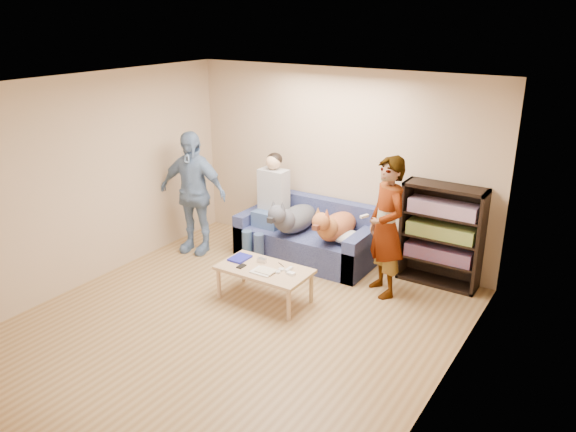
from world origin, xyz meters
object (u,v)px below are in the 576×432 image
Objects in this scene: notebook_blue at (240,258)px; sofa at (307,239)px; person_standing_right at (386,227)px; dog_tan at (335,226)px; coffee_table at (264,272)px; dog_gray at (293,218)px; camera_silver at (262,260)px; bookshelf at (442,233)px; person_standing_left at (193,193)px; person_seated at (270,201)px.

sofa is (0.20, 1.29, -0.15)m from notebook_blue.
notebook_blue is at bearing -109.40° from person_standing_right.
notebook_blue is 0.23× the size of dog_tan.
person_standing_right is 1.54m from coffee_table.
coffee_table is (-1.12, -0.94, -0.49)m from person_standing_right.
camera_silver is at bearing -79.28° from dog_gray.
camera_silver is (0.28, 0.07, 0.01)m from notebook_blue.
dog_gray is 1.96m from bookshelf.
sofa is (-0.08, 1.22, -0.16)m from camera_silver.
person_standing_right is 1.39× the size of dog_gray.
dog_tan is at bearing 5.45° from dog_gray.
dog_tan is (-0.83, 0.26, -0.24)m from person_standing_right.
bookshelf reaches higher than notebook_blue.
person_standing_left reaches higher than dog_tan.
person_standing_left reaches higher than camera_silver.
coffee_table is at bearing -135.56° from bookshelf.
bookshelf is at bearing 15.80° from dog_tan.
coffee_table is at bearing -99.72° from person_standing_right.
dog_tan is 1.05× the size of coffee_table.
camera_silver is 2.26m from bookshelf.
sofa is 1.46× the size of bookshelf.
dog_gray reaches higher than dog_tan.
notebook_blue is at bearing -94.53° from dog_gray.
dog_gray is 0.61m from dog_tan.
coffee_table is (0.74, -1.21, -0.40)m from person_seated.
person_seated is at bearing -148.03° from person_standing_right.
person_seated is 0.46m from dog_gray.
sofa is at bearing 164.48° from dog_tan.
camera_silver is 1.17m from dog_tan.
dog_gray is (1.39, 0.45, -0.25)m from person_standing_left.
bookshelf reaches higher than dog_tan.
person_standing_right is 1.18× the size of person_seated.
sofa is 1.29× the size of person_seated.
camera_silver is at bearing -106.26° from person_standing_right.
notebook_blue is 0.20× the size of bookshelf.
dog_tan is (1.03, -0.01, -0.15)m from person_seated.
bookshelf is at bearing 37.22° from notebook_blue.
sofa is (-1.32, 0.40, -0.58)m from person_standing_right.
dog_gray is at bearing -147.81° from person_standing_right.
sofa is at bearing 13.16° from person_seated.
dog_gray is 1.08× the size of dog_tan.
dog_tan is at bearing -164.20° from bookshelf.
person_standing_left is at bearing -156.82° from sofa.
person_seated reaches higher than camera_silver.
notebook_blue is 0.21× the size of dog_gray.
person_standing_right is at bearing 33.51° from camera_silver.
person_standing_left is 3.42m from bookshelf.
person_seated is 2.37m from bookshelf.
dog_tan is 0.89× the size of bookshelf.
person_seated is 1.13× the size of bookshelf.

